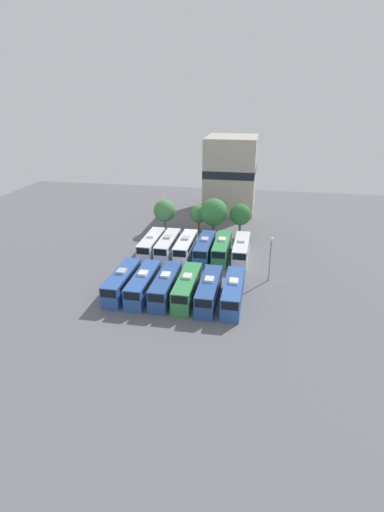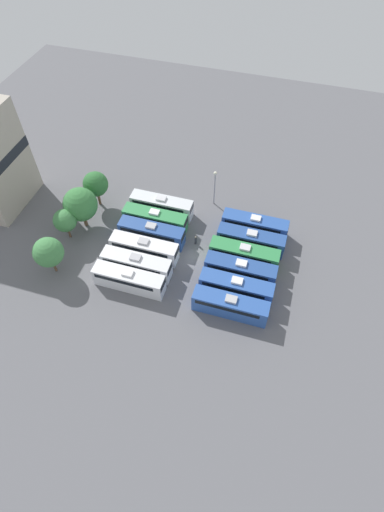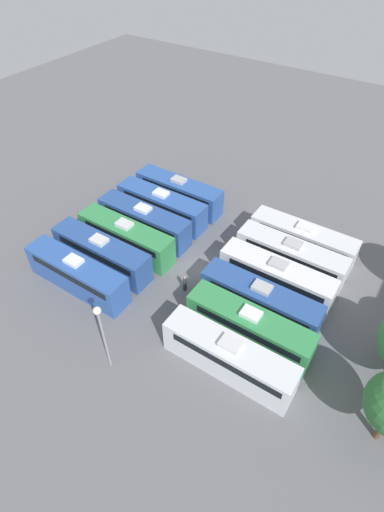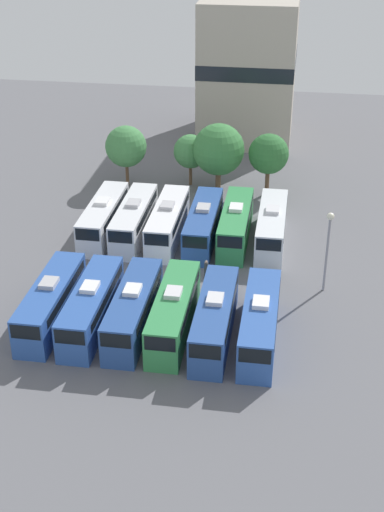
{
  "view_description": "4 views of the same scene",
  "coord_description": "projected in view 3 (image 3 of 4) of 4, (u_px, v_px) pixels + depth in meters",
  "views": [
    {
      "loc": [
        11.49,
        -56.98,
        27.48
      ],
      "look_at": [
        0.74,
        0.84,
        2.89
      ],
      "focal_mm": 28.0,
      "sensor_mm": 36.0,
      "label": 1
    },
    {
      "loc": [
        -37.7,
        -11.01,
        49.78
      ],
      "look_at": [
        -1.6,
        -0.2,
        2.52
      ],
      "focal_mm": 28.0,
      "sensor_mm": 36.0,
      "label": 2
    },
    {
      "loc": [
        23.85,
        15.13,
        28.32
      ],
      "look_at": [
        1.18,
        0.16,
        2.73
      ],
      "focal_mm": 28.0,
      "sensor_mm": 36.0,
      "label": 3
    },
    {
      "loc": [
        9.91,
        -52.06,
        31.13
      ],
      "look_at": [
        1.71,
        0.91,
        1.89
      ],
      "focal_mm": 50.0,
      "sensor_mm": 36.0,
      "label": 4
    }
  ],
  "objects": [
    {
      "name": "bus_6",
      "position": [
        303.0,
        239.0,
        40.51
      ],
      "size": [
        2.52,
        10.75,
        3.57
      ],
      "color": "silver",
      "rests_on": "ground_plane"
    },
    {
      "name": "bus_2",
      "position": [
        144.0,
        221.0,
        42.75
      ],
      "size": [
        2.52,
        10.75,
        3.57
      ],
      "color": "#284C93",
      "rests_on": "ground_plane"
    },
    {
      "name": "bus_7",
      "position": [
        291.0,
        256.0,
        38.7
      ],
      "size": [
        2.52,
        10.75,
        3.57
      ],
      "color": "silver",
      "rests_on": "ground_plane"
    },
    {
      "name": "worker_person",
      "position": [
        185.0,
        284.0,
        37.38
      ],
      "size": [
        0.36,
        0.36,
        1.74
      ],
      "color": "#333338",
      "rests_on": "ground_plane"
    },
    {
      "name": "bus_1",
      "position": [
        162.0,
        205.0,
        44.76
      ],
      "size": [
        2.52,
        10.75,
        3.57
      ],
      "color": "#2D56A8",
      "rests_on": "ground_plane"
    },
    {
      "name": "bus_11",
      "position": [
        229.0,
        356.0,
        30.55
      ],
      "size": [
        2.52,
        10.75,
        3.57
      ],
      "color": "silver",
      "rests_on": "ground_plane"
    },
    {
      "name": "bus_3",
      "position": [
        126.0,
        237.0,
        40.83
      ],
      "size": [
        2.52,
        10.75,
        3.57
      ],
      "color": "#338C4C",
      "rests_on": "ground_plane"
    },
    {
      "name": "bus_9",
      "position": [
        260.0,
        300.0,
        34.65
      ],
      "size": [
        2.52,
        10.75,
        3.57
      ],
      "color": "#284C93",
      "rests_on": "ground_plane"
    },
    {
      "name": "bus_0",
      "position": [
        179.0,
        192.0,
        46.7
      ],
      "size": [
        2.52,
        10.75,
        3.57
      ],
      "color": "#2D56A8",
      "rests_on": "ground_plane"
    },
    {
      "name": "bus_10",
      "position": [
        249.0,
        326.0,
        32.61
      ],
      "size": [
        2.52,
        10.75,
        3.57
      ],
      "color": "#338C4C",
      "rests_on": "ground_plane"
    },
    {
      "name": "ground_plane",
      "position": [
        197.0,
        268.0,
        39.98
      ],
      "size": [
        121.43,
        121.43,
        0.0
      ],
      "primitive_type": "plane",
      "color": "slate"
    },
    {
      "name": "bus_4",
      "position": [
        102.0,
        253.0,
        39.07
      ],
      "size": [
        2.52,
        10.75,
        3.57
      ],
      "color": "#284C93",
      "rests_on": "ground_plane"
    },
    {
      "name": "bus_8",
      "position": [
        276.0,
        277.0,
        36.71
      ],
      "size": [
        2.52,
        10.75,
        3.57
      ],
      "color": "white",
      "rests_on": "ground_plane"
    },
    {
      "name": "bus_5",
      "position": [
        77.0,
        273.0,
        37.01
      ],
      "size": [
        2.52,
        10.75,
        3.57
      ],
      "color": "#2D56A8",
      "rests_on": "ground_plane"
    },
    {
      "name": "light_pole",
      "position": [
        101.0,
        328.0,
        28.68
      ],
      "size": [
        0.6,
        0.6,
        7.13
      ],
      "color": "gray",
      "rests_on": "ground_plane"
    }
  ]
}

